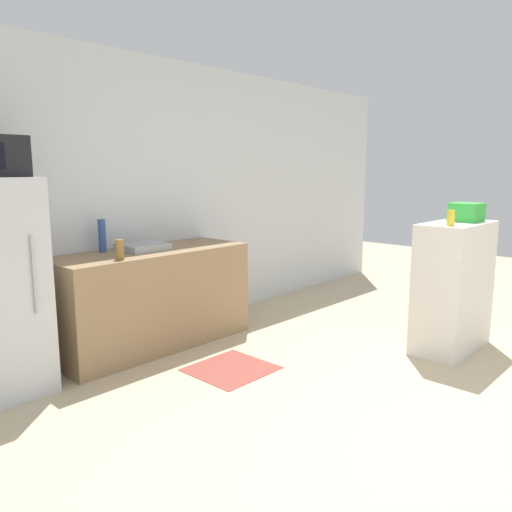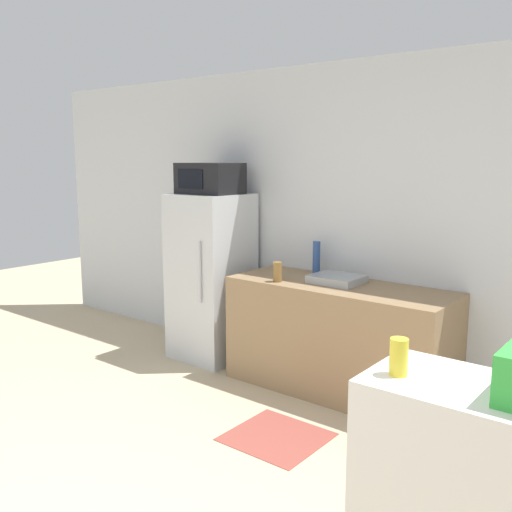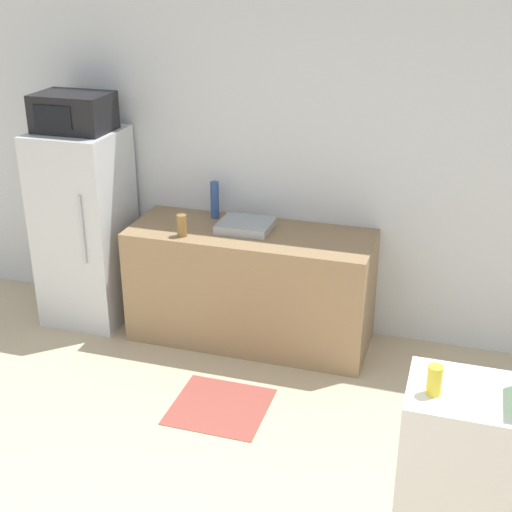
{
  "view_description": "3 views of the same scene",
  "coord_description": "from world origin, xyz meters",
  "px_view_note": "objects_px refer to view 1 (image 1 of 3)",
  "views": [
    {
      "loc": [
        -2.64,
        -0.82,
        1.56
      ],
      "look_at": [
        0.21,
        1.84,
        0.89
      ],
      "focal_mm": 35.0,
      "sensor_mm": 36.0,
      "label": 1
    },
    {
      "loc": [
        2.05,
        -0.97,
        1.84
      ],
      "look_at": [
        -0.21,
        1.88,
        1.21
      ],
      "focal_mm": 40.0,
      "sensor_mm": 36.0,
      "label": 2
    },
    {
      "loc": [
        1.33,
        -1.73,
        2.75
      ],
      "look_at": [
        0.24,
        1.8,
        1.14
      ],
      "focal_mm": 50.0,
      "sensor_mm": 36.0,
      "label": 3
    }
  ],
  "objects_px": {
    "bottle_tall": "(102,236)",
    "basket": "(466,212)",
    "jar": "(451,218)",
    "bottle_short": "(120,250)"
  },
  "relations": [
    {
      "from": "bottle_tall",
      "to": "basket",
      "type": "distance_m",
      "value": 3.14
    },
    {
      "from": "basket",
      "to": "jar",
      "type": "bearing_deg",
      "value": -174.11
    },
    {
      "from": "basket",
      "to": "jar",
      "type": "relative_size",
      "value": 1.99
    },
    {
      "from": "bottle_tall",
      "to": "bottle_short",
      "type": "height_order",
      "value": "bottle_tall"
    },
    {
      "from": "bottle_tall",
      "to": "jar",
      "type": "distance_m",
      "value": 2.88
    },
    {
      "from": "bottle_tall",
      "to": "basket",
      "type": "xyz_separation_m",
      "value": [
        2.2,
        -2.22,
        0.19
      ]
    },
    {
      "from": "basket",
      "to": "jar",
      "type": "xyz_separation_m",
      "value": [
        -0.44,
        -0.05,
        -0.02
      ]
    },
    {
      "from": "basket",
      "to": "bottle_short",
      "type": "bearing_deg",
      "value": 141.89
    },
    {
      "from": "bottle_tall",
      "to": "bottle_short",
      "type": "relative_size",
      "value": 1.79
    },
    {
      "from": "jar",
      "to": "bottle_short",
      "type": "bearing_deg",
      "value": 135.11
    }
  ]
}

